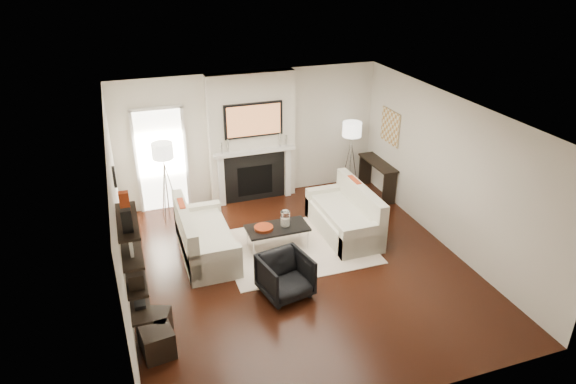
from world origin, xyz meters
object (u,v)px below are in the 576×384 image
object	(u,v)px
loveseat_left_base	(207,245)
lamp_right_shade	(352,129)
lamp_left_shade	(162,151)
ottoman_near	(155,326)
loveseat_right_base	(343,223)
coffee_table	(277,228)
armchair	(285,274)

from	to	relation	value
loveseat_left_base	lamp_right_shade	world-z (taller)	lamp_right_shade
lamp_left_shade	lamp_right_shade	bearing A→B (deg)	-0.38
lamp_right_shade	ottoman_near	world-z (taller)	lamp_right_shade
lamp_left_shade	lamp_right_shade	xyz separation A→B (m)	(3.90, -0.03, 0.00)
loveseat_right_base	loveseat_left_base	bearing A→B (deg)	178.32
coffee_table	lamp_left_shade	xyz separation A→B (m)	(-1.70, 1.72, 1.05)
armchair	coffee_table	bearing A→B (deg)	65.63
loveseat_left_base	ottoman_near	xyz separation A→B (m)	(-1.07, -1.86, -0.01)
lamp_right_shade	ottoman_near	distance (m)	5.79
loveseat_left_base	loveseat_right_base	size ratio (longest dim) A/B	1.00
loveseat_left_base	lamp_left_shade	xyz separation A→B (m)	(-0.45, 1.56, 1.24)
coffee_table	lamp_left_shade	bearing A→B (deg)	134.65
coffee_table	armchair	xyz separation A→B (m)	(-0.30, -1.34, -0.03)
lamp_left_shade	lamp_right_shade	size ratio (longest dim) A/B	1.00
loveseat_right_base	armchair	world-z (taller)	armchair
loveseat_right_base	ottoman_near	distance (m)	4.06
lamp_left_shade	lamp_right_shade	distance (m)	3.90
armchair	lamp_right_shade	world-z (taller)	lamp_right_shade
armchair	ottoman_near	world-z (taller)	armchair
loveseat_left_base	coffee_table	distance (m)	1.27
armchair	lamp_left_shade	distance (m)	3.54
armchair	loveseat_left_base	bearing A→B (deg)	110.35
ottoman_near	coffee_table	bearing A→B (deg)	36.23
coffee_table	ottoman_near	bearing A→B (deg)	-143.77
lamp_left_shade	ottoman_near	xyz separation A→B (m)	(-0.62, -3.42, -1.25)
coffee_table	armchair	world-z (taller)	armchair
lamp_right_shade	ottoman_near	xyz separation A→B (m)	(-4.52, -3.39, -1.25)
loveseat_left_base	ottoman_near	world-z (taller)	loveseat_left_base
coffee_table	lamp_right_shade	xyz separation A→B (m)	(2.20, 1.69, 1.05)
loveseat_right_base	armchair	distance (m)	2.17
loveseat_left_base	lamp_right_shade	distance (m)	3.97
lamp_right_shade	armchair	bearing A→B (deg)	-129.52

